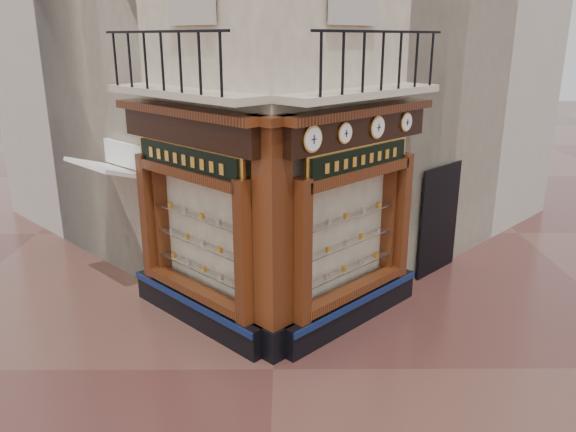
{
  "coord_description": "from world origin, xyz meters",
  "views": [
    {
      "loc": [
        0.19,
        -7.8,
        5.06
      ],
      "look_at": [
        0.25,
        2.0,
        1.94
      ],
      "focal_mm": 35.0,
      "sensor_mm": 36.0,
      "label": 1
    }
  ],
  "objects_px": {
    "clock_b": "(345,133)",
    "clock_d": "(406,122)",
    "clock_a": "(312,139)",
    "clock_c": "(377,127)",
    "signboard_right": "(360,159)",
    "signboard_left": "(187,159)",
    "awning": "(119,287)",
    "corner_pilaster": "(273,244)"
  },
  "relations": [
    {
      "from": "clock_b",
      "to": "signboard_right",
      "type": "xyz_separation_m",
      "value": [
        0.32,
        0.48,
        -0.52
      ]
    },
    {
      "from": "corner_pilaster",
      "to": "signboard_left",
      "type": "height_order",
      "value": "corner_pilaster"
    },
    {
      "from": "clock_a",
      "to": "clock_d",
      "type": "relative_size",
      "value": 1.21
    },
    {
      "from": "signboard_right",
      "to": "clock_d",
      "type": "bearing_deg",
      "value": -5.43
    },
    {
      "from": "awning",
      "to": "corner_pilaster",
      "type": "bearing_deg",
      "value": -173.24
    },
    {
      "from": "awning",
      "to": "signboard_right",
      "type": "relative_size",
      "value": 0.88
    },
    {
      "from": "clock_b",
      "to": "clock_d",
      "type": "xyz_separation_m",
      "value": [
        1.22,
        1.22,
        0.0
      ]
    },
    {
      "from": "signboard_right",
      "to": "clock_a",
      "type": "bearing_deg",
      "value": -175.24
    },
    {
      "from": "corner_pilaster",
      "to": "clock_a",
      "type": "bearing_deg",
      "value": -45.3
    },
    {
      "from": "clock_a",
      "to": "awning",
      "type": "height_order",
      "value": "clock_a"
    },
    {
      "from": "clock_c",
      "to": "signboard_right",
      "type": "bearing_deg",
      "value": 159.55
    },
    {
      "from": "clock_b",
      "to": "clock_c",
      "type": "xyz_separation_m",
      "value": [
        0.61,
        0.61,
        0.0
      ]
    },
    {
      "from": "corner_pilaster",
      "to": "clock_a",
      "type": "relative_size",
      "value": 9.69
    },
    {
      "from": "signboard_right",
      "to": "signboard_left",
      "type": "bearing_deg",
      "value": 135.0
    },
    {
      "from": "clock_a",
      "to": "signboard_right",
      "type": "height_order",
      "value": "clock_a"
    },
    {
      "from": "clock_d",
      "to": "clock_c",
      "type": "bearing_deg",
      "value": -180.0
    },
    {
      "from": "clock_a",
      "to": "clock_c",
      "type": "bearing_deg",
      "value": 0.0
    },
    {
      "from": "clock_b",
      "to": "awning",
      "type": "distance_m",
      "value": 6.13
    },
    {
      "from": "awning",
      "to": "signboard_left",
      "type": "relative_size",
      "value": 0.82
    },
    {
      "from": "awning",
      "to": "signboard_right",
      "type": "bearing_deg",
      "value": -153.61
    },
    {
      "from": "corner_pilaster",
      "to": "signboard_left",
      "type": "xyz_separation_m",
      "value": [
        -1.46,
        1.01,
        1.15
      ]
    },
    {
      "from": "signboard_left",
      "to": "signboard_right",
      "type": "height_order",
      "value": "signboard_left"
    },
    {
      "from": "clock_b",
      "to": "signboard_left",
      "type": "relative_size",
      "value": 0.16
    },
    {
      "from": "corner_pilaster",
      "to": "signboard_left",
      "type": "distance_m",
      "value": 2.12
    },
    {
      "from": "signboard_left",
      "to": "signboard_right",
      "type": "distance_m",
      "value": 2.92
    },
    {
      "from": "clock_c",
      "to": "signboard_left",
      "type": "distance_m",
      "value": 3.25
    },
    {
      "from": "clock_b",
      "to": "signboard_left",
      "type": "distance_m",
      "value": 2.69
    },
    {
      "from": "clock_b",
      "to": "signboard_left",
      "type": "bearing_deg",
      "value": 124.55
    },
    {
      "from": "corner_pilaster",
      "to": "awning",
      "type": "distance_m",
      "value": 4.67
    },
    {
      "from": "corner_pilaster",
      "to": "signboard_right",
      "type": "height_order",
      "value": "corner_pilaster"
    },
    {
      "from": "clock_d",
      "to": "corner_pilaster",
      "type": "bearing_deg",
      "value": 171.66
    },
    {
      "from": "clock_c",
      "to": "corner_pilaster",
      "type": "bearing_deg",
      "value": 168.21
    },
    {
      "from": "clock_b",
      "to": "signboard_right",
      "type": "bearing_deg",
      "value": 11.03
    },
    {
      "from": "clock_c",
      "to": "signboard_right",
      "type": "distance_m",
      "value": 0.61
    },
    {
      "from": "clock_d",
      "to": "awning",
      "type": "height_order",
      "value": "clock_d"
    },
    {
      "from": "clock_c",
      "to": "awning",
      "type": "distance_m",
      "value": 6.42
    },
    {
      "from": "clock_a",
      "to": "clock_c",
      "type": "distance_m",
      "value": 1.62
    },
    {
      "from": "clock_b",
      "to": "clock_d",
      "type": "height_order",
      "value": "same"
    },
    {
      "from": "clock_a",
      "to": "signboard_left",
      "type": "distance_m",
      "value": 2.36
    },
    {
      "from": "corner_pilaster",
      "to": "clock_b",
      "type": "relative_size",
      "value": 11.7
    },
    {
      "from": "clock_b",
      "to": "clock_d",
      "type": "bearing_deg",
      "value": 0.0
    },
    {
      "from": "clock_c",
      "to": "clock_b",
      "type": "bearing_deg",
      "value": -180.0
    }
  ]
}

